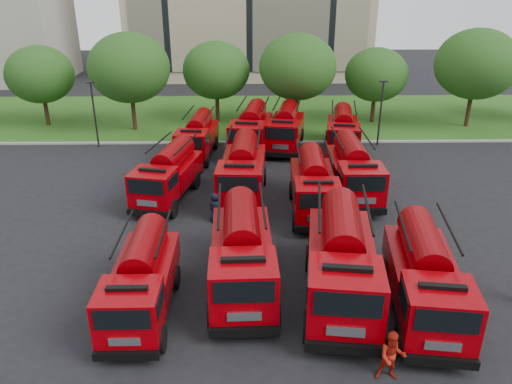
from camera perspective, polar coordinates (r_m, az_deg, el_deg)
The scene contains 27 objects.
ground at distance 23.96m, azimuth -5.05°, elevation -7.97°, with size 140.00×140.00×0.00m, color black.
lawn at distance 48.00m, azimuth -3.05°, elevation 8.70°, with size 70.00×16.00×0.12m, color #235416.
curb at distance 40.24m, azimuth -3.42°, elevation 5.69°, with size 70.00×0.30×0.14m, color gray.
tree_1 at distance 47.48m, azimuth -23.45°, elevation 12.21°, with size 5.71×5.71×6.98m.
tree_2 at distance 43.53m, azimuth -14.29°, elevation 13.59°, with size 6.72×6.72×8.22m.
tree_3 at distance 45.08m, azimuth -4.57°, elevation 13.69°, with size 5.88×5.88×7.19m.
tree_4 at distance 43.64m, azimuth 4.79°, elevation 14.06°, with size 6.55×6.55×8.01m.
tree_5 at distance 45.97m, azimuth 13.57°, elevation 12.90°, with size 5.46×5.46×6.68m.
tree_6 at distance 47.01m, azimuth 23.90°, elevation 13.22°, with size 6.89×6.89×8.42m.
lamp_post_0 at distance 40.48m, azimuth -18.02°, elevation 8.85°, with size 0.60×0.25×5.11m.
lamp_post_1 at distance 40.07m, azimuth 14.08°, elevation 9.15°, with size 0.60×0.25×5.11m.
fire_truck_0 at distance 20.47m, azimuth -12.94°, elevation -9.68°, with size 2.42×6.54×2.97m.
fire_truck_1 at distance 21.21m, azimuth -1.61°, elevation -7.05°, with size 2.92×7.52×3.39m.
fire_truck_2 at distance 20.83m, azimuth 9.76°, elevation -7.74°, with size 3.71×8.15×3.58m.
fire_truck_3 at distance 20.91m, azimuth 18.75°, elevation -9.19°, with size 3.42×7.41×3.25m.
fire_truck_4 at distance 30.18m, azimuth -9.99°, elevation 2.03°, with size 3.72×7.14×3.10m.
fire_truck_5 at distance 29.96m, azimuth -1.55°, elevation 2.51°, with size 3.08×7.54×3.36m.
fire_truck_6 at distance 28.29m, azimuth 6.62°, elevation 0.78°, with size 2.77×7.00×3.14m.
fire_truck_7 at distance 30.66m, azimuth 11.05°, elevation 2.47°, with size 2.70×7.20×3.27m.
fire_truck_8 at distance 37.22m, azimuth -6.69°, elevation 6.34°, with size 2.88×6.67×2.95m.
fire_truck_9 at distance 38.01m, azimuth -0.51°, elevation 7.15°, with size 3.55×7.55×3.31m.
fire_truck_10 at distance 38.77m, azimuth 3.40°, elevation 7.32°, with size 3.55×7.20×3.14m.
fire_truck_11 at distance 38.54m, azimuth 9.88°, elevation 6.86°, with size 3.35×7.05×3.08m.
firefighter_1 at distance 18.58m, azimuth 14.94°, elevation -19.85°, with size 0.92×0.50×1.89m, color #9F170C.
firefighter_3 at distance 24.12m, azimuth 15.43°, elevation -8.59°, with size 1.11×0.57×1.72m, color black.
firefighter_4 at distance 27.56m, azimuth -4.61°, elevation -3.42°, with size 0.86×0.56×1.76m, color black.
firefighter_5 at distance 31.57m, azimuth 11.54°, elevation -0.16°, with size 1.81×0.78×1.95m, color black.
Camera 1 is at (1.75, -20.30, 12.61)m, focal length 35.00 mm.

